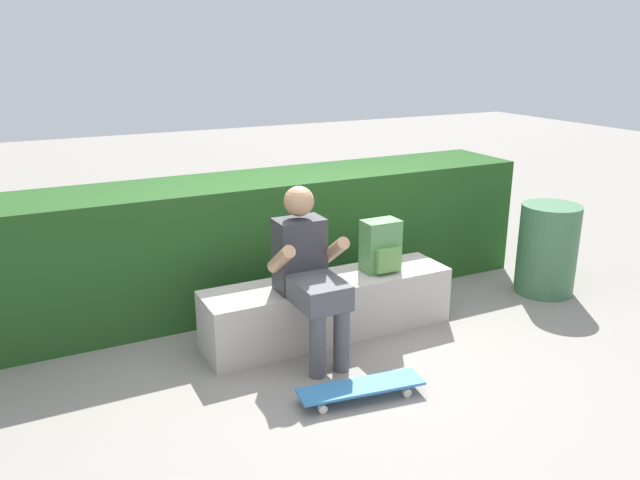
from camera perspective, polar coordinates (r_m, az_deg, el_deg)
ground_plane at (r=4.48m, az=3.51°, el=-10.74°), size 24.00×24.00×0.00m
bench_main at (r=4.73m, az=0.83°, el=-6.10°), size 1.92×0.46×0.44m
person_skater at (r=4.29m, az=-1.06°, el=-2.64°), size 0.49×0.62×1.19m
skateboard_near_person at (r=4.00m, az=3.77°, el=-13.25°), size 0.82×0.31×0.09m
backpack_on_bench at (r=4.78m, az=5.58°, el=-0.62°), size 0.28×0.23×0.40m
hedge_row at (r=5.29m, az=-6.22°, el=-0.03°), size 4.95×0.78×1.06m
trash_bin at (r=5.81m, az=20.01°, el=-0.78°), size 0.51×0.51×0.79m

